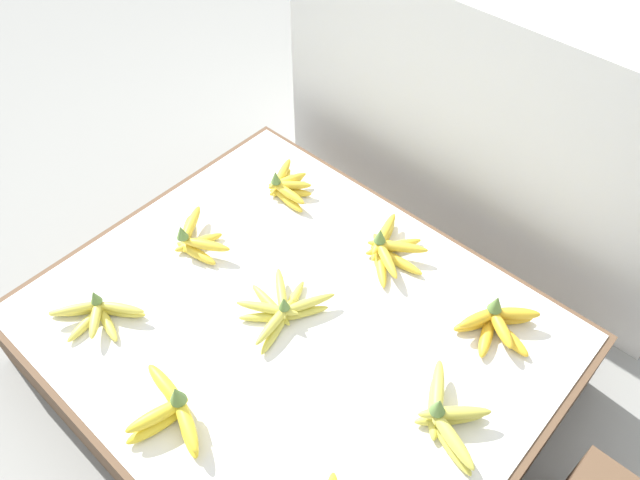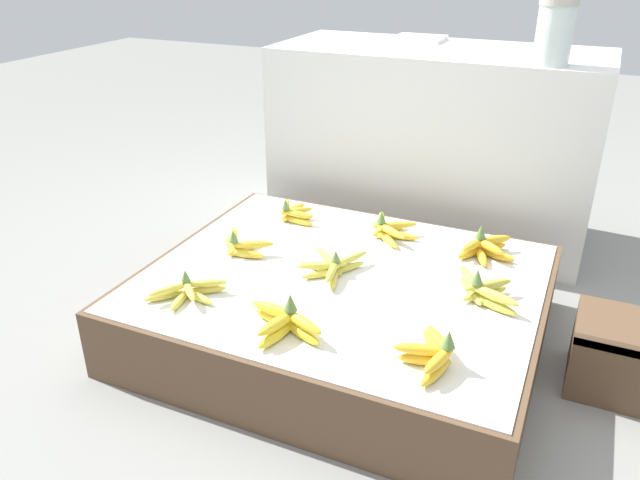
{
  "view_description": "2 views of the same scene",
  "coord_description": "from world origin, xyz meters",
  "px_view_note": "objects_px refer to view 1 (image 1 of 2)",
  "views": [
    {
      "loc": [
        0.62,
        -0.58,
        1.48
      ],
      "look_at": [
        -0.04,
        0.15,
        0.38
      ],
      "focal_mm": 35.0,
      "sensor_mm": 36.0,
      "label": 1
    },
    {
      "loc": [
        0.62,
        -1.56,
        1.17
      ],
      "look_at": [
        -0.08,
        0.01,
        0.33
      ],
      "focal_mm": 35.0,
      "sensor_mm": 36.0,
      "label": 2
    }
  ],
  "objects_px": {
    "banana_bunch_middle_left": "(195,239)",
    "banana_bunch_middle_midright": "(446,417)",
    "banana_bunch_middle_midleft": "(282,310)",
    "banana_bunch_front_left": "(97,314)",
    "banana_bunch_front_midleft": "(171,410)",
    "banana_bunch_back_midleft": "(388,249)",
    "banana_bunch_back_midright": "(497,323)",
    "banana_bunch_back_left": "(286,186)"
  },
  "relations": [
    {
      "from": "banana_bunch_front_left",
      "to": "banana_bunch_middle_midright",
      "type": "relative_size",
      "value": 0.96
    },
    {
      "from": "banana_bunch_middle_left",
      "to": "banana_bunch_middle_midright",
      "type": "height_order",
      "value": "banana_bunch_middle_midright"
    },
    {
      "from": "banana_bunch_middle_left",
      "to": "banana_bunch_middle_midleft",
      "type": "xyz_separation_m",
      "value": [
        0.33,
        -0.01,
        -0.0
      ]
    },
    {
      "from": "banana_bunch_middle_midleft",
      "to": "banana_bunch_back_midright",
      "type": "height_order",
      "value": "banana_bunch_back_midright"
    },
    {
      "from": "banana_bunch_middle_left",
      "to": "banana_bunch_back_left",
      "type": "bearing_deg",
      "value": 83.18
    },
    {
      "from": "banana_bunch_front_left",
      "to": "banana_bunch_middle_left",
      "type": "distance_m",
      "value": 0.31
    },
    {
      "from": "banana_bunch_front_midleft",
      "to": "banana_bunch_middle_midleft",
      "type": "bearing_deg",
      "value": 92.29
    },
    {
      "from": "banana_bunch_middle_midleft",
      "to": "banana_bunch_middle_midright",
      "type": "relative_size",
      "value": 1.14
    },
    {
      "from": "banana_bunch_front_midleft",
      "to": "banana_bunch_back_left",
      "type": "relative_size",
      "value": 1.37
    },
    {
      "from": "banana_bunch_front_midleft",
      "to": "banana_bunch_back_midleft",
      "type": "relative_size",
      "value": 1.11
    },
    {
      "from": "banana_bunch_back_left",
      "to": "banana_bunch_back_midleft",
      "type": "distance_m",
      "value": 0.36
    },
    {
      "from": "banana_bunch_middle_left",
      "to": "banana_bunch_back_midright",
      "type": "relative_size",
      "value": 1.08
    },
    {
      "from": "banana_bunch_back_midright",
      "to": "banana_bunch_front_midleft",
      "type": "bearing_deg",
      "value": -120.85
    },
    {
      "from": "banana_bunch_back_left",
      "to": "banana_bunch_back_midleft",
      "type": "height_order",
      "value": "banana_bunch_back_midleft"
    },
    {
      "from": "banana_bunch_front_midleft",
      "to": "banana_bunch_middle_left",
      "type": "xyz_separation_m",
      "value": [
        -0.35,
        0.35,
        -0.01
      ]
    },
    {
      "from": "banana_bunch_front_midleft",
      "to": "banana_bunch_back_midright",
      "type": "bearing_deg",
      "value": 59.15
    },
    {
      "from": "banana_bunch_front_left",
      "to": "banana_bunch_middle_left",
      "type": "height_order",
      "value": "banana_bunch_middle_left"
    },
    {
      "from": "banana_bunch_back_left",
      "to": "banana_bunch_back_midright",
      "type": "distance_m",
      "value": 0.7
    },
    {
      "from": "banana_bunch_middle_midright",
      "to": "banana_bunch_back_midright",
      "type": "distance_m",
      "value": 0.28
    },
    {
      "from": "banana_bunch_front_left",
      "to": "banana_bunch_middle_midleft",
      "type": "height_order",
      "value": "same"
    },
    {
      "from": "banana_bunch_front_left",
      "to": "banana_bunch_back_midleft",
      "type": "bearing_deg",
      "value": 58.23
    },
    {
      "from": "banana_bunch_back_left",
      "to": "banana_bunch_back_midright",
      "type": "xyz_separation_m",
      "value": [
        0.7,
        -0.01,
        0.0
      ]
    },
    {
      "from": "banana_bunch_middle_midright",
      "to": "banana_bunch_middle_left",
      "type": "bearing_deg",
      "value": -178.04
    },
    {
      "from": "banana_bunch_middle_midleft",
      "to": "banana_bunch_middle_midright",
      "type": "height_order",
      "value": "banana_bunch_middle_midright"
    },
    {
      "from": "banana_bunch_front_left",
      "to": "banana_bunch_middle_midleft",
      "type": "xyz_separation_m",
      "value": [
        0.32,
        0.31,
        -0.0
      ]
    },
    {
      "from": "banana_bunch_middle_midleft",
      "to": "banana_bunch_front_left",
      "type": "bearing_deg",
      "value": -136.31
    },
    {
      "from": "banana_bunch_front_left",
      "to": "banana_bunch_middle_midright",
      "type": "distance_m",
      "value": 0.85
    },
    {
      "from": "banana_bunch_middle_midleft",
      "to": "banana_bunch_back_left",
      "type": "height_order",
      "value": "banana_bunch_back_left"
    },
    {
      "from": "banana_bunch_front_left",
      "to": "banana_bunch_front_midleft",
      "type": "height_order",
      "value": "banana_bunch_front_midleft"
    },
    {
      "from": "banana_bunch_middle_midleft",
      "to": "banana_bunch_back_midleft",
      "type": "xyz_separation_m",
      "value": [
        0.07,
        0.33,
        0.0
      ]
    },
    {
      "from": "banana_bunch_back_left",
      "to": "banana_bunch_back_midleft",
      "type": "relative_size",
      "value": 0.81
    },
    {
      "from": "banana_bunch_front_left",
      "to": "banana_bunch_front_midleft",
      "type": "distance_m",
      "value": 0.34
    },
    {
      "from": "banana_bunch_front_left",
      "to": "banana_bunch_back_left",
      "type": "relative_size",
      "value": 1.17
    },
    {
      "from": "banana_bunch_front_left",
      "to": "banana_bunch_middle_midleft",
      "type": "bearing_deg",
      "value": 43.69
    },
    {
      "from": "banana_bunch_front_left",
      "to": "banana_bunch_middle_midleft",
      "type": "relative_size",
      "value": 0.84
    },
    {
      "from": "banana_bunch_middle_midright",
      "to": "banana_bunch_middle_midleft",
      "type": "bearing_deg",
      "value": -175.82
    },
    {
      "from": "banana_bunch_front_midleft",
      "to": "banana_bunch_middle_midleft",
      "type": "xyz_separation_m",
      "value": [
        -0.01,
        0.35,
        -0.01
      ]
    },
    {
      "from": "banana_bunch_back_midleft",
      "to": "banana_bunch_front_midleft",
      "type": "bearing_deg",
      "value": -94.81
    },
    {
      "from": "banana_bunch_front_midleft",
      "to": "banana_bunch_back_left",
      "type": "distance_m",
      "value": 0.73
    },
    {
      "from": "banana_bunch_front_left",
      "to": "banana_bunch_middle_midleft",
      "type": "distance_m",
      "value": 0.44
    },
    {
      "from": "banana_bunch_back_midleft",
      "to": "banana_bunch_back_midright",
      "type": "xyz_separation_m",
      "value": [
        0.34,
        -0.02,
        0.0
      ]
    },
    {
      "from": "banana_bunch_middle_midright",
      "to": "banana_bunch_back_midleft",
      "type": "bearing_deg",
      "value": 142.58
    }
  ]
}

